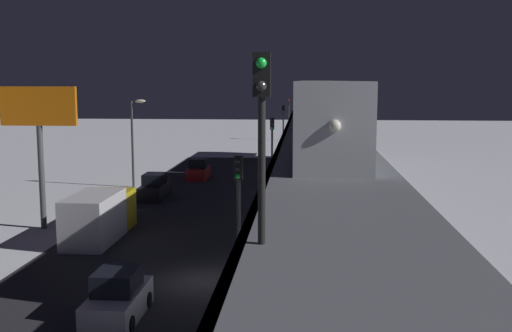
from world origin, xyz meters
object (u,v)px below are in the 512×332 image
(sedan_black, at_px, (155,188))
(box_truck, at_px, (100,216))
(traffic_light_distant, at_px, (289,113))
(commercial_billboard, at_px, (39,120))
(traffic_light_mid, at_px, (272,146))
(rail_signal, at_px, (262,115))
(traffic_light_far, at_px, (283,124))
(sedan_white, at_px, (118,299))
(traffic_light_near, at_px, (239,213))
(sedan_red, at_px, (199,170))
(subway_train, at_px, (318,102))

(sedan_black, relative_size, box_truck, 0.60)
(traffic_light_distant, height_order, commercial_billboard, commercial_billboard)
(traffic_light_mid, bearing_deg, rail_signal, 92.67)
(box_truck, relative_size, traffic_light_far, 1.16)
(sedan_white, bearing_deg, traffic_light_near, 7.35)
(traffic_light_near, xyz_separation_m, traffic_light_far, (0.00, -48.87, 0.00))
(sedan_white, height_order, sedan_red, same)
(sedan_red, relative_size, traffic_light_distant, 0.63)
(sedan_white, distance_m, sedan_black, 25.32)
(sedan_red, distance_m, traffic_light_near, 35.27)
(sedan_white, distance_m, box_truck, 13.13)
(sedan_white, bearing_deg, commercial_billboard, 122.55)
(subway_train, bearing_deg, box_truck, 47.62)
(subway_train, height_order, traffic_light_near, subway_train)
(traffic_light_mid, height_order, traffic_light_distant, same)
(sedan_black, height_order, traffic_light_mid, traffic_light_mid)
(commercial_billboard, bearing_deg, sedan_black, -113.24)
(box_truck, xyz_separation_m, commercial_billboard, (4.34, -2.12, 5.48))
(traffic_light_far, bearing_deg, sedan_white, 84.57)
(sedan_black, height_order, traffic_light_far, traffic_light_far)
(rail_signal, bearing_deg, sedan_white, -57.83)
(sedan_red, xyz_separation_m, sedan_black, (1.80, 10.00, -0.00))
(traffic_light_mid, xyz_separation_m, commercial_billboard, (13.84, 10.72, 2.63))
(rail_signal, relative_size, traffic_light_near, 0.62)
(sedan_black, relative_size, commercial_billboard, 0.50)
(sedan_black, distance_m, traffic_light_near, 26.23)
(traffic_light_mid, bearing_deg, sedan_white, 79.37)
(traffic_light_distant, bearing_deg, rail_signal, 91.12)
(subway_train, relative_size, traffic_light_distant, 8.67)
(sedan_white, bearing_deg, traffic_light_mid, 79.37)
(traffic_light_far, distance_m, commercial_billboard, 37.87)
(rail_signal, bearing_deg, commercial_billboard, -57.61)
(box_truck, bearing_deg, sedan_red, -95.04)
(traffic_light_distant, bearing_deg, sedan_red, 79.12)
(subway_train, distance_m, traffic_light_distant, 47.64)
(box_truck, bearing_deg, commercial_billboard, -25.97)
(traffic_light_far, bearing_deg, traffic_light_distant, -90.00)
(rail_signal, height_order, commercial_billboard, rail_signal)
(sedan_black, xyz_separation_m, commercial_billboard, (4.54, 10.58, 6.03))
(box_truck, height_order, traffic_light_mid, traffic_light_mid)
(sedan_white, height_order, traffic_light_far, traffic_light_far)
(subway_train, bearing_deg, sedan_red, -37.13)
(sedan_black, bearing_deg, traffic_light_mid, -179.11)
(subway_train, height_order, sedan_white, subway_train)
(traffic_light_far, xyz_separation_m, commercial_billboard, (13.84, 35.15, 2.63))
(traffic_light_distant, bearing_deg, box_truck, 81.25)
(sedan_red, relative_size, traffic_light_mid, 0.63)
(sedan_red, bearing_deg, traffic_light_mid, 127.26)
(sedan_black, height_order, traffic_light_near, traffic_light_near)
(subway_train, bearing_deg, rail_signal, 86.99)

